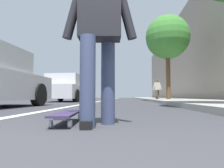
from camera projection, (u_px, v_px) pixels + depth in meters
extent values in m
plane|color=#38383D|center=(119.00, 102.00, 10.53)|extent=(80.00, 80.00, 0.00)
cube|color=silver|center=(111.00, 99.00, 20.57)|extent=(52.00, 0.16, 0.01)
cube|color=#9E9B93|center=(160.00, 99.00, 18.27)|extent=(52.00, 3.20, 0.12)
cube|color=gray|center=(180.00, 61.00, 22.30)|extent=(40.00, 1.20, 8.39)
cylinder|color=white|center=(65.00, 117.00, 2.39)|extent=(0.07, 0.04, 0.07)
cylinder|color=white|center=(80.00, 117.00, 2.39)|extent=(0.07, 0.04, 0.07)
cylinder|color=white|center=(50.00, 124.00, 1.79)|extent=(0.07, 0.04, 0.07)
cylinder|color=white|center=(70.00, 124.00, 1.79)|extent=(0.07, 0.04, 0.07)
cube|color=silver|center=(72.00, 113.00, 2.40)|extent=(0.07, 0.12, 0.02)
cube|color=silver|center=(60.00, 119.00, 1.80)|extent=(0.07, 0.12, 0.02)
cube|color=#33284C|center=(67.00, 113.00, 2.10)|extent=(0.85, 0.27, 0.02)
cylinder|color=#384260|center=(88.00, 81.00, 1.82)|extent=(0.14, 0.14, 0.82)
cylinder|color=#384260|center=(108.00, 83.00, 2.08)|extent=(0.14, 0.14, 0.82)
cube|color=black|center=(87.00, 124.00, 1.80)|extent=(0.27, 0.12, 0.07)
cube|color=black|center=(100.00, 9.00, 1.99)|extent=(0.27, 0.42, 0.60)
cylinder|color=black|center=(75.00, 9.00, 1.98)|extent=(0.11, 0.24, 0.60)
cylinder|color=black|center=(125.00, 9.00, 1.99)|extent=(0.11, 0.24, 0.60)
cube|color=#4C606B|center=(6.00, 65.00, 5.90)|extent=(0.10, 1.58, 0.51)
cylinder|color=black|center=(39.00, 95.00, 6.05)|extent=(0.67, 0.25, 0.66)
cube|color=silver|center=(67.00, 92.00, 11.64)|extent=(4.09, 1.98, 0.70)
cube|color=silver|center=(67.00, 80.00, 11.53)|extent=(2.28, 1.76, 0.60)
cube|color=#4C606B|center=(73.00, 82.00, 12.62)|extent=(0.11, 1.60, 0.51)
cylinder|color=black|center=(61.00, 96.00, 12.96)|extent=(0.65, 0.25, 0.64)
cylinder|color=black|center=(87.00, 96.00, 12.76)|extent=(0.65, 0.25, 0.64)
cylinder|color=black|center=(43.00, 96.00, 10.48)|extent=(0.65, 0.25, 0.64)
cylinder|color=black|center=(76.00, 96.00, 10.29)|extent=(0.65, 0.25, 0.64)
cylinder|color=#2D2D2D|center=(109.00, 84.00, 22.80)|extent=(0.12, 0.12, 3.30)
cube|color=black|center=(109.00, 66.00, 22.92)|extent=(0.24, 0.28, 0.80)
sphere|color=#360606|center=(109.00, 64.00, 23.07)|extent=(0.16, 0.16, 0.16)
sphere|color=gold|center=(109.00, 66.00, 23.05)|extent=(0.16, 0.16, 0.16)
sphere|color=black|center=(109.00, 68.00, 23.04)|extent=(0.16, 0.16, 0.16)
cylinder|color=brown|center=(168.00, 76.00, 12.48)|extent=(0.26, 0.26, 3.00)
sphere|color=#3D7F33|center=(168.00, 37.00, 12.63)|extent=(2.68, 2.68, 2.68)
cylinder|color=brown|center=(158.00, 95.00, 15.69)|extent=(0.13, 0.13, 0.79)
cylinder|color=brown|center=(157.00, 95.00, 15.46)|extent=(0.13, 0.13, 0.79)
cube|color=black|center=(158.00, 100.00, 15.67)|extent=(0.25, 0.10, 0.07)
cube|color=silver|center=(157.00, 86.00, 15.63)|extent=(0.23, 0.38, 0.58)
cylinder|color=silver|center=(160.00, 86.00, 15.61)|extent=(0.09, 0.23, 0.58)
cylinder|color=silver|center=(154.00, 86.00, 15.64)|extent=(0.09, 0.23, 0.58)
sphere|color=brown|center=(157.00, 81.00, 15.65)|extent=(0.21, 0.21, 0.21)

